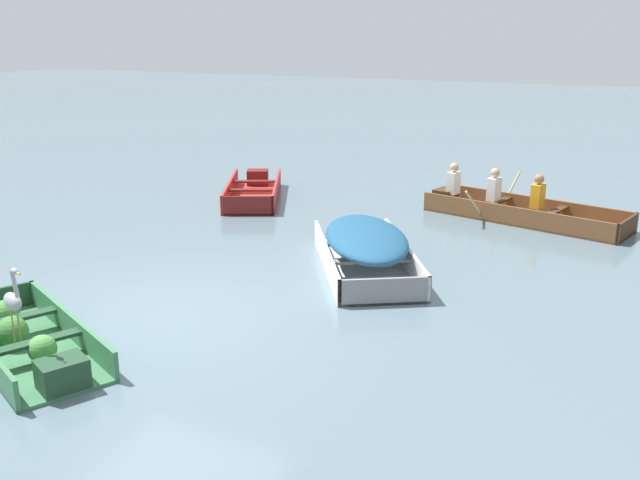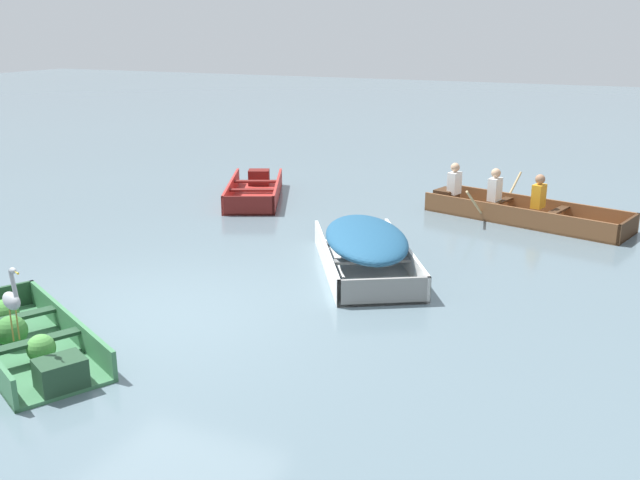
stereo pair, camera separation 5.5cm
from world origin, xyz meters
name	(u,v)px [view 1 (the left image)]	position (x,y,z in m)	size (l,w,h in m)	color
ground_plane	(163,315)	(0.00, 0.00, 0.00)	(80.00, 80.00, 0.00)	slate
dinghy_green_foreground	(26,341)	(-0.74, -1.52, 0.15)	(2.88, 2.16, 0.40)	#387047
skiff_white_near_moored	(366,244)	(1.70, 2.76, 0.39)	(2.57, 3.18, 0.67)	white
skiff_red_mid_moored	(254,191)	(-2.11, 6.11, 0.13)	(2.10, 2.97, 0.38)	#AD2D28
rowboat_wooden_brown_with_crew	(513,208)	(3.22, 6.63, 0.20)	(3.91, 2.28, 0.92)	brown
heron_on_dinghy	(13,299)	(-0.35, -1.96, 0.86)	(0.45, 0.25, 0.84)	olive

